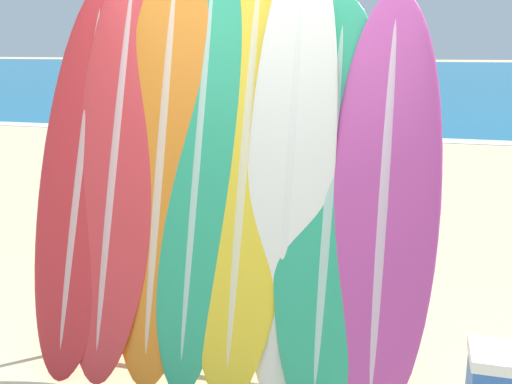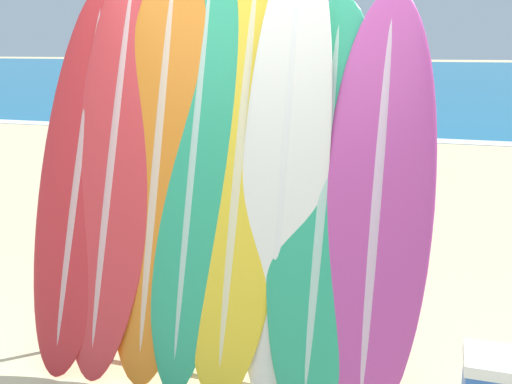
% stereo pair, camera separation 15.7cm
% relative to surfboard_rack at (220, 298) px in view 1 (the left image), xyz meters
% --- Properties ---
extents(ocean_water, '(120.00, 60.00, 0.01)m').
position_rel_surfboard_rack_xyz_m(ocean_water, '(0.13, 38.80, -0.48)').
color(ocean_water, '#146693').
rests_on(ocean_water, ground_plane).
extents(surfboard_rack, '(2.09, 0.04, 0.89)m').
position_rel_surfboard_rack_xyz_m(surfboard_rack, '(0.00, 0.00, 0.00)').
color(surfboard_rack, '#28282D').
rests_on(surfboard_rack, ground_plane).
extents(surfboard_slot_0, '(0.56, 0.89, 2.28)m').
position_rel_surfboard_rack_xyz_m(surfboard_slot_0, '(-0.87, 0.06, 0.66)').
color(surfboard_slot_0, red).
rests_on(surfboard_slot_0, ground_plane).
extents(surfboard_slot_1, '(0.57, 0.89, 2.48)m').
position_rel_surfboard_rack_xyz_m(surfboard_slot_1, '(-0.64, 0.08, 0.75)').
color(surfboard_slot_1, red).
rests_on(surfboard_slot_1, ground_plane).
extents(surfboard_slot_2, '(0.59, 0.78, 2.48)m').
position_rel_surfboard_rack_xyz_m(surfboard_slot_2, '(-0.36, 0.08, 0.75)').
color(surfboard_slot_2, orange).
rests_on(surfboard_slot_2, ground_plane).
extents(surfboard_slot_3, '(0.49, 0.84, 2.47)m').
position_rel_surfboard_rack_xyz_m(surfboard_slot_3, '(-0.14, 0.08, 0.75)').
color(surfboard_slot_3, '#289E70').
rests_on(surfboard_slot_3, ground_plane).
extents(surfboard_slot_4, '(0.58, 0.86, 2.48)m').
position_rel_surfboard_rack_xyz_m(surfboard_slot_4, '(0.13, 0.09, 0.76)').
color(surfboard_slot_4, yellow).
rests_on(surfboard_slot_4, ground_plane).
extents(surfboard_slot_5, '(0.48, 0.71, 2.48)m').
position_rel_surfboard_rack_xyz_m(surfboard_slot_5, '(0.39, 0.07, 0.75)').
color(surfboard_slot_5, silver).
rests_on(surfboard_slot_5, ground_plane).
extents(surfboard_slot_6, '(0.58, 0.83, 2.16)m').
position_rel_surfboard_rack_xyz_m(surfboard_slot_6, '(0.61, 0.04, 0.60)').
color(surfboard_slot_6, '#289E70').
rests_on(surfboard_slot_6, ground_plane).
extents(surfboard_slot_7, '(0.57, 0.79, 2.19)m').
position_rel_surfboard_rack_xyz_m(surfboard_slot_7, '(0.89, 0.03, 0.61)').
color(surfboard_slot_7, '#B23D8E').
rests_on(surfboard_slot_7, ground_plane).
extents(person_near_water, '(0.26, 0.26, 1.54)m').
position_rel_surfboard_rack_xyz_m(person_near_water, '(-1.87, 8.45, 0.35)').
color(person_near_water, beige).
rests_on(person_near_water, ground_plane).
extents(person_mid_beach, '(0.26, 0.26, 1.55)m').
position_rel_surfboard_rack_xyz_m(person_mid_beach, '(-0.82, 3.28, 0.36)').
color(person_mid_beach, beige).
rests_on(person_mid_beach, ground_plane).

